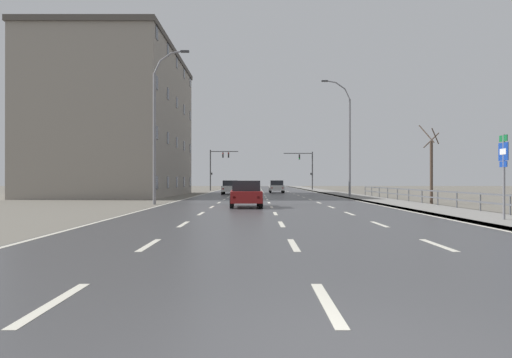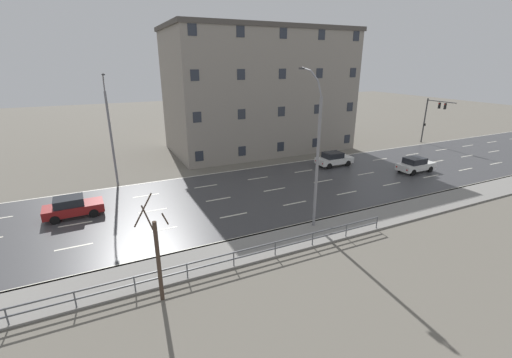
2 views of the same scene
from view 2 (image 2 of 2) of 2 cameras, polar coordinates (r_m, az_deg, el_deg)
ground_plane at (r=35.30m, az=14.93°, el=0.18°), size 160.00×160.00×0.12m
road_asphalt_strip at (r=43.79m, az=27.09°, el=2.44°), size 14.00×120.00×0.03m
sidewalk_right at (r=39.53m, az=36.57°, el=-0.84°), size 3.00×120.00×0.12m
guardrail at (r=18.64m, az=-28.30°, el=-17.05°), size 0.07×37.24×1.00m
street_lamp_midground at (r=22.73m, az=10.12°, el=4.09°), size 2.66×0.24×10.72m
street_lamp_left_bank at (r=33.26m, az=-23.31°, el=7.15°), size 2.38×0.24×10.18m
traffic_signal_left at (r=53.53m, az=27.55°, el=9.74°), size 4.37×0.36×6.26m
car_far_right at (r=39.32m, az=25.30°, el=2.21°), size 1.88×4.12×1.57m
car_far_left at (r=28.73m, az=-28.54°, el=-4.13°), size 1.96×4.17×1.57m
car_distant at (r=38.69m, az=13.01°, el=3.34°), size 1.88×4.12×1.57m
brick_building at (r=45.18m, az=0.47°, el=14.72°), size 12.33×22.96×15.05m
bare_tree_mid at (r=16.86m, az=-16.23°, el=-12.53°), size 1.48×1.56×5.33m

